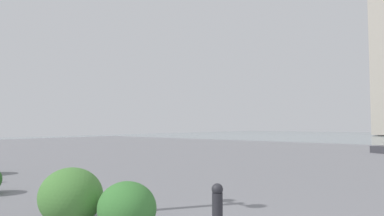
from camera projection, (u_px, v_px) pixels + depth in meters
shrub_round at (71, 196)px, 4.94m from camera, size 1.03×0.93×0.88m
shrub_tall at (127, 208)px, 4.49m from camera, size 0.87×0.79×0.74m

